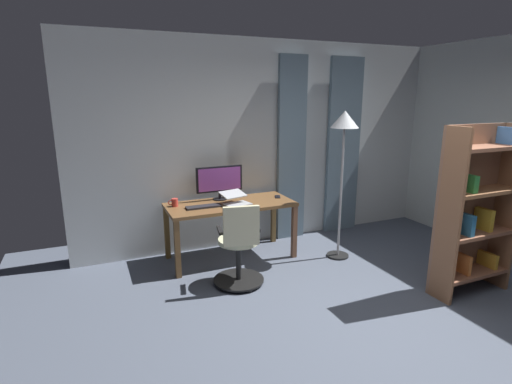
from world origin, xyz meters
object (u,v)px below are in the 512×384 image
object	(u,v)px
office_chair	(239,248)
laptop	(236,201)
floor_lamp	(344,134)
bookshelf	(473,211)
cell_phone_by_monitor	(278,197)
desk	(230,210)
mug_coffee	(174,202)
computer_keyboard	(204,207)
computer_monitor	(219,180)

from	to	relation	value
office_chair	laptop	world-z (taller)	office_chair
floor_lamp	bookshelf	bearing A→B (deg)	119.55
cell_phone_by_monitor	floor_lamp	distance (m)	1.18
desk	mug_coffee	size ratio (longest dim) A/B	12.90
computer_keyboard	bookshelf	size ratio (longest dim) A/B	0.24
desk	computer_monitor	distance (m)	0.41
office_chair	bookshelf	size ratio (longest dim) A/B	0.54
computer_monitor	cell_phone_by_monitor	world-z (taller)	computer_monitor
bookshelf	cell_phone_by_monitor	bearing A→B (deg)	-53.95
laptop	bookshelf	distance (m)	2.60
laptop	floor_lamp	bearing A→B (deg)	147.21
computer_monitor	laptop	xyz separation A→B (m)	(-0.10, 0.32, -0.20)
desk	computer_keyboard	bearing A→B (deg)	9.88
office_chair	mug_coffee	size ratio (longest dim) A/B	7.71
cell_phone_by_monitor	desk	bearing A→B (deg)	27.22
computer_keyboard	mug_coffee	xyz separation A→B (m)	(0.31, -0.19, 0.04)
office_chair	cell_phone_by_monitor	distance (m)	1.20
desk	laptop	size ratio (longest dim) A/B	4.19
computer_monitor	mug_coffee	distance (m)	0.65
desk	bookshelf	bearing A→B (deg)	138.21
desk	cell_phone_by_monitor	bearing A→B (deg)	-176.94
desk	computer_monitor	size ratio (longest dim) A/B	2.59
computer_keyboard	cell_phone_by_monitor	distance (m)	1.04
computer_monitor	computer_keyboard	size ratio (longest dim) A/B	1.44
office_chair	mug_coffee	distance (m)	1.07
computer_keyboard	desk	bearing A→B (deg)	-170.12
office_chair	floor_lamp	distance (m)	1.87
computer_monitor	computer_keyboard	world-z (taller)	computer_monitor
office_chair	floor_lamp	world-z (taller)	floor_lamp
computer_monitor	floor_lamp	world-z (taller)	floor_lamp
cell_phone_by_monitor	laptop	bearing A→B (deg)	35.60
desk	office_chair	world-z (taller)	office_chair
laptop	cell_phone_by_monitor	size ratio (longest dim) A/B	2.62
office_chair	cell_phone_by_monitor	size ratio (longest dim) A/B	6.55
cell_phone_by_monitor	bookshelf	world-z (taller)	bookshelf
bookshelf	floor_lamp	size ratio (longest dim) A/B	0.95
computer_keyboard	floor_lamp	distance (m)	1.90
bookshelf	office_chair	bearing A→B (deg)	-25.28
mug_coffee	floor_lamp	world-z (taller)	floor_lamp
laptop	floor_lamp	xyz separation A→B (m)	(-1.24, 0.42, 0.81)
computer_keyboard	cell_phone_by_monitor	xyz separation A→B (m)	(-1.04, -0.10, -0.01)
computer_monitor	mug_coffee	world-z (taller)	computer_monitor
computer_keyboard	mug_coffee	distance (m)	0.36
mug_coffee	bookshelf	xyz separation A→B (m)	(-2.68, 1.92, 0.10)
floor_lamp	office_chair	bearing A→B (deg)	9.61
desk	floor_lamp	bearing A→B (deg)	158.08
desk	bookshelf	xyz separation A→B (m)	(-2.01, 1.79, 0.24)
laptop	floor_lamp	distance (m)	1.54
desk	laptop	distance (m)	0.17
computer_keyboard	bookshelf	bearing A→B (deg)	143.82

